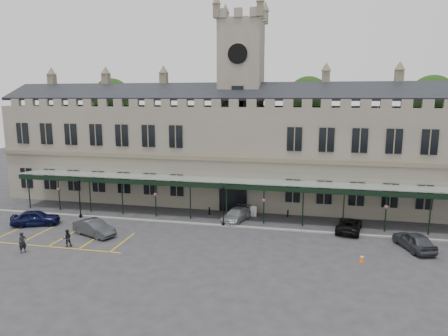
% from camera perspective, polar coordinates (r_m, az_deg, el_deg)
% --- Properties ---
extents(ground, '(140.00, 140.00, 0.00)m').
position_cam_1_polar(ground, '(36.54, -2.02, -10.94)').
color(ground, '#2D2D30').
extents(station_building, '(60.00, 10.36, 17.30)m').
position_cam_1_polar(station_building, '(50.12, 2.39, 2.47)').
color(station_building, slate).
rests_on(station_building, ground).
extents(clock_tower, '(5.60, 5.60, 24.80)m').
position_cam_1_polar(clock_tower, '(49.76, 2.47, 10.09)').
color(clock_tower, slate).
rests_on(clock_tower, ground).
extents(canopy, '(50.00, 4.10, 4.30)m').
position_cam_1_polar(canopy, '(42.74, 0.41, -4.41)').
color(canopy, '#8C9E93').
rests_on(canopy, ground).
extents(kerb, '(60.00, 0.40, 0.12)m').
position_cam_1_polar(kerb, '(41.56, -0.15, -8.21)').
color(kerb, gray).
rests_on(kerb, ground).
extents(parking_markings, '(16.00, 6.00, 0.01)m').
position_cam_1_polar(parking_markings, '(40.87, -22.25, -9.40)').
color(parking_markings, gold).
rests_on(parking_markings, ground).
extents(tree_behind_left, '(6.00, 6.00, 16.00)m').
position_cam_1_polar(tree_behind_left, '(65.53, -15.71, 9.47)').
color(tree_behind_left, '#332314').
rests_on(tree_behind_left, ground).
extents(tree_behind_mid, '(6.00, 6.00, 16.00)m').
position_cam_1_polar(tree_behind_mid, '(58.05, 11.93, 9.59)').
color(tree_behind_mid, '#332314').
rests_on(tree_behind_mid, ground).
extents(tree_behind_right, '(6.00, 6.00, 16.00)m').
position_cam_1_polar(tree_behind_right, '(60.10, 27.54, 8.69)').
color(tree_behind_right, '#332314').
rests_on(tree_behind_right, ground).
extents(lamp_post_left, '(0.42, 0.42, 4.41)m').
position_cam_1_polar(lamp_post_left, '(46.55, -19.97, -3.55)').
color(lamp_post_left, black).
rests_on(lamp_post_left, ground).
extents(lamp_post_mid, '(0.42, 0.42, 4.40)m').
position_cam_1_polar(lamp_post_mid, '(40.80, -0.11, -4.82)').
color(lamp_post_mid, black).
rests_on(lamp_post_mid, ground).
extents(traffic_cone, '(0.40, 0.40, 0.64)m').
position_cam_1_polar(traffic_cone, '(34.80, 19.09, -12.07)').
color(traffic_cone, '#FF5908').
rests_on(traffic_cone, ground).
extents(sign_board, '(0.71, 0.13, 1.21)m').
position_cam_1_polar(sign_board, '(44.70, 4.22, -6.20)').
color(sign_board, black).
rests_on(sign_board, ground).
extents(bollard_left, '(0.16, 0.16, 0.90)m').
position_cam_1_polar(bollard_left, '(45.23, -2.11, -6.17)').
color(bollard_left, black).
rests_on(bollard_left, ground).
extents(bollard_right, '(0.14, 0.14, 0.81)m').
position_cam_1_polar(bollard_right, '(44.99, 9.10, -6.44)').
color(bollard_right, black).
rests_on(bollard_right, ground).
extents(car_left_a, '(5.06, 3.57, 1.60)m').
position_cam_1_polar(car_left_a, '(45.95, -25.32, -6.44)').
color(car_left_a, black).
rests_on(car_left_a, ground).
extents(car_left_b, '(4.88, 3.22, 1.52)m').
position_cam_1_polar(car_left_b, '(40.63, -18.07, -8.12)').
color(car_left_b, '#35383D').
rests_on(car_left_b, ground).
extents(car_taxi, '(3.04, 4.96, 1.34)m').
position_cam_1_polar(car_taxi, '(43.10, 1.75, -6.68)').
color(car_taxi, '#AAADB2').
rests_on(car_taxi, ground).
extents(car_van, '(3.08, 5.10, 1.33)m').
position_cam_1_polar(car_van, '(41.72, 17.45, -7.75)').
color(car_van, black).
rests_on(car_van, ground).
extents(car_right_a, '(3.25, 4.98, 1.58)m').
position_cam_1_polar(car_right_a, '(39.00, 25.52, -9.35)').
color(car_right_a, '#35383D').
rests_on(car_right_a, ground).
extents(person_a, '(0.70, 0.79, 1.81)m').
position_cam_1_polar(person_a, '(38.56, -26.83, -9.49)').
color(person_a, black).
rests_on(person_a, ground).
extents(person_b, '(0.97, 0.95, 1.57)m').
position_cam_1_polar(person_b, '(38.51, -21.49, -9.30)').
color(person_b, black).
rests_on(person_b, ground).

